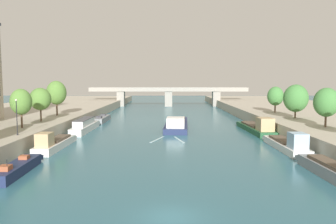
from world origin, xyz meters
The scene contains 19 objects.
ground_plane centered at (0.00, 0.00, 0.00)m, with size 400.00×400.00×0.00m, color #2D6070.
quay_left centered at (-36.49, 55.00, 1.23)m, with size 36.00×170.00×2.46m, color #B2A893.
quay_right centered at (36.49, 55.00, 1.23)m, with size 36.00×170.00×2.46m, color #B2A893.
barge_midriver centered at (1.57, 44.19, 0.85)m, with size 5.57×21.62×2.82m.
wake_behind_barge centered at (-0.18, 30.53, 0.01)m, with size 5.59×6.06×0.03m.
moored_boat_left_near centered at (-15.93, 11.00, 0.58)m, with size 2.26×10.06×2.18m.
moored_boat_left_upstream centered at (-16.41, 23.28, 0.85)m, with size 2.60×12.23×2.85m.
moored_boat_left_gap_after centered at (-16.23, 39.65, 1.05)m, with size 2.57×14.52×2.51m.
moored_boat_left_midway centered at (-16.05, 54.46, 0.64)m, with size 2.38×11.56×2.31m.
moored_boat_right_second centered at (16.49, 22.45, 0.86)m, with size 2.74×13.04×2.99m.
moored_boat_right_midway centered at (16.68, 38.46, 0.92)m, with size 3.86×16.81×3.24m.
tree_left_past_mid centered at (-22.68, 27.10, 6.48)m, with size 3.21×3.21×6.01m.
tree_left_end_of_row centered at (-23.02, 35.43, 6.46)m, with size 3.73×3.73×6.00m.
tree_left_third centered at (-23.63, 45.56, 7.23)m, with size 4.09×4.09×7.27m.
tree_right_nearest centered at (24.44, 27.93, 6.35)m, with size 3.85×3.85×6.17m.
tree_right_distant centered at (24.47, 40.03, 6.36)m, with size 4.66×4.66×6.56m.
tree_right_end_of_row centered at (24.50, 51.87, 6.24)m, with size 3.64×3.64×5.97m.
lamppost_left_bank centered at (-20.26, 20.45, 5.09)m, with size 0.28×0.28×4.81m.
bridge_far centered at (0.00, 102.78, 4.65)m, with size 60.98×4.40×7.30m.
Camera 1 is at (-0.20, -21.84, 9.56)m, focal length 34.34 mm.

